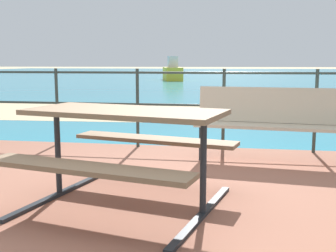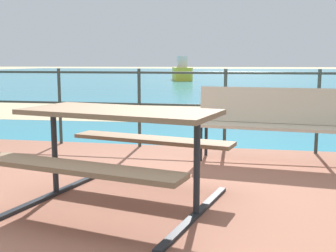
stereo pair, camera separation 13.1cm
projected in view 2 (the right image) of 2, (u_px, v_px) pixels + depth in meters
ground_plane at (132, 216)px, 3.36m from camera, size 240.00×240.00×0.00m
patio_paving at (132, 213)px, 3.35m from camera, size 6.40×5.20×0.06m
sea_water at (240, 75)px, 42.19m from camera, size 90.00×90.00×0.01m
beach_strip at (211, 113)px, 10.30m from camera, size 54.12×6.29×0.01m
picnic_table at (120, 134)px, 3.37m from camera, size 1.85×1.74×0.79m
park_bench at (272, 118)px, 4.92m from camera, size 1.81×0.62×0.87m
railing_fence at (181, 99)px, 5.65m from camera, size 5.94×0.04×1.09m
boat_near at (182, 72)px, 29.44m from camera, size 2.00×4.46×1.66m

